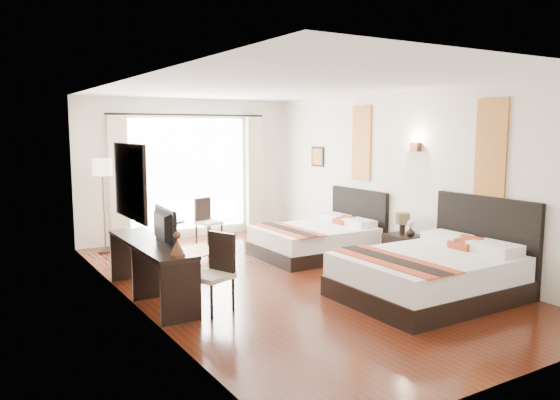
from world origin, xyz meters
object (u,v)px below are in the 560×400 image
desk_chair (213,288)px  window_chair (208,230)px  television (159,227)px  console_desk (151,270)px  fruit_bowl (170,219)px  table_lamp (403,220)px  floor_lamp (102,173)px  nightstand (403,251)px  vase (410,234)px  bed_far (319,239)px  bed_near (433,273)px  side_table (171,236)px

desk_chair → window_chair: desk_chair is taller
television → window_chair: television is taller
console_desk → television: television is taller
console_desk → fruit_bowl: bearing=64.6°
table_lamp → floor_lamp: floor_lamp is taller
nightstand → desk_chair: bearing=-174.0°
vase → window_chair: bearing=118.5°
bed_far → vase: size_ratio=13.37×
console_desk → desk_chair: 1.01m
nightstand → television: (-3.96, 0.20, 0.73)m
bed_far → floor_lamp: bearing=145.2°
bed_near → bed_far: size_ratio=1.13×
bed_far → vase: bearing=-66.8°
window_chair → bed_near: bearing=-3.1°
table_lamp → vase: table_lamp is taller
bed_far → desk_chair: 3.32m
nightstand → side_table: bearing=131.9°
side_table → window_chair: window_chair is taller
table_lamp → bed_near: bearing=-120.2°
television → floor_lamp: (0.14, 3.35, 0.43)m
nightstand → desk_chair: size_ratio=0.58×
television → fruit_bowl: size_ratio=4.38×
vase → console_desk: 4.02m
bed_near → fruit_bowl: bed_near is taller
nightstand → bed_far: bearing=116.4°
console_desk → television: 0.70m
bed_near → window_chair: bed_near is taller
bed_near → floor_lamp: floor_lamp is taller
television → desk_chair: (0.45, -0.57, -0.71)m
floor_lamp → fruit_bowl: size_ratio=8.78×
bed_far → fruit_bowl: 2.72m
desk_chair → side_table: bearing=-123.5°
nightstand → fruit_bowl: 4.16m
nightstand → desk_chair: desk_chair is taller
vase → desk_chair: 3.50m
television → desk_chair: size_ratio=0.89×
floor_lamp → fruit_bowl: (1.06, -0.45, -0.84)m
nightstand → floor_lamp: bearing=137.0°
nightstand → side_table: size_ratio=0.98×
floor_lamp → side_table: size_ratio=2.99×
television → fruit_bowl: 3.17m
bed_far → window_chair: bed_far is taller
bed_far → desk_chair: bearing=-148.3°
television → window_chair: bearing=-29.1°
nightstand → console_desk: console_desk is taller
side_table → television: bearing=-112.8°
television → side_table: bearing=-18.6°
bed_far → floor_lamp: size_ratio=1.18×
bed_near → console_desk: (-3.17, 1.89, 0.05)m
bed_near → floor_lamp: bearing=121.4°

